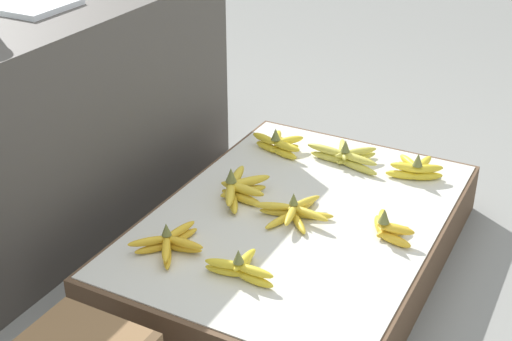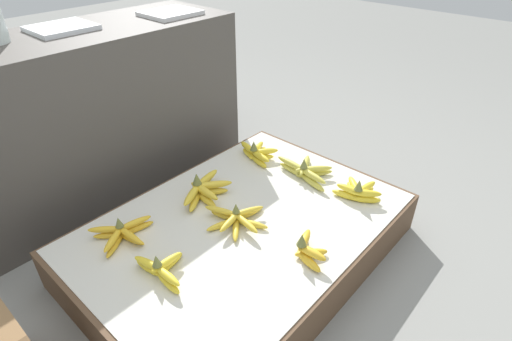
{
  "view_description": "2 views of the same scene",
  "coord_description": "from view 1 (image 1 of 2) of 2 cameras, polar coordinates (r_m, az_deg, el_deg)",
  "views": [
    {
      "loc": [
        -1.72,
        -0.76,
        1.33
      ],
      "look_at": [
        -0.06,
        0.12,
        0.33
      ],
      "focal_mm": 50.0,
      "sensor_mm": 36.0,
      "label": 1
    },
    {
      "loc": [
        -0.81,
        -0.79,
        1.13
      ],
      "look_at": [
        0.08,
        0.0,
        0.36
      ],
      "focal_mm": 28.0,
      "sensor_mm": 36.0,
      "label": 2
    }
  ],
  "objects": [
    {
      "name": "display_platform",
      "position": [
        2.25,
        3.4,
        -5.45
      ],
      "size": [
        1.19,
        0.84,
        0.17
      ],
      "color": "brown",
      "rests_on": "ground_plane"
    },
    {
      "name": "foam_tray_dark",
      "position": [
        2.37,
        -17.33,
        12.5
      ],
      "size": [
        0.23,
        0.21,
        0.02
      ],
      "color": "white",
      "rests_on": "back_vendor_table"
    },
    {
      "name": "banana_bunch_front_midright",
      "position": [
        2.46,
        12.66,
        0.15
      ],
      "size": [
        0.15,
        0.19,
        0.1
      ],
      "color": "yellow",
      "rests_on": "display_platform"
    },
    {
      "name": "ground_plane",
      "position": [
        2.3,
        3.34,
        -7.25
      ],
      "size": [
        10.0,
        10.0,
        0.0
      ],
      "primitive_type": "plane",
      "color": "gray"
    },
    {
      "name": "banana_bunch_back_left",
      "position": [
        2.04,
        -6.87,
        -5.79
      ],
      "size": [
        0.22,
        0.2,
        0.09
      ],
      "color": "gold",
      "rests_on": "display_platform"
    },
    {
      "name": "banana_bunch_middle_midleft",
      "position": [
        2.17,
        3.12,
        -3.32
      ],
      "size": [
        0.24,
        0.25,
        0.08
      ],
      "color": "gold",
      "rests_on": "display_platform"
    },
    {
      "name": "banana_bunch_front_midleft",
      "position": [
        2.12,
        10.55,
        -4.53
      ],
      "size": [
        0.13,
        0.16,
        0.1
      ],
      "color": "gold",
      "rests_on": "display_platform"
    },
    {
      "name": "banana_bunch_middle_left",
      "position": [
        1.92,
        -1.2,
        -7.73
      ],
      "size": [
        0.14,
        0.21,
        0.09
      ],
      "color": "yellow",
      "rests_on": "display_platform"
    },
    {
      "name": "back_vendor_table",
      "position": [
        2.45,
        -15.48,
        3.89
      ],
      "size": [
        1.41,
        0.47,
        0.73
      ],
      "color": "#4C4742",
      "rests_on": "ground_plane"
    },
    {
      "name": "banana_bunch_middle_midright",
      "position": [
        2.51,
        7.23,
        1.22
      ],
      "size": [
        0.19,
        0.28,
        0.1
      ],
      "color": "gold",
      "rests_on": "display_platform"
    },
    {
      "name": "banana_bunch_back_midleft",
      "position": [
        2.27,
        -1.45,
        -1.48
      ],
      "size": [
        0.26,
        0.18,
        0.11
      ],
      "color": "gold",
      "rests_on": "display_platform"
    },
    {
      "name": "banana_bunch_back_midright",
      "position": [
        2.57,
        1.84,
        2.15
      ],
      "size": [
        0.14,
        0.21,
        0.1
      ],
      "color": "yellow",
      "rests_on": "display_platform"
    }
  ]
}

